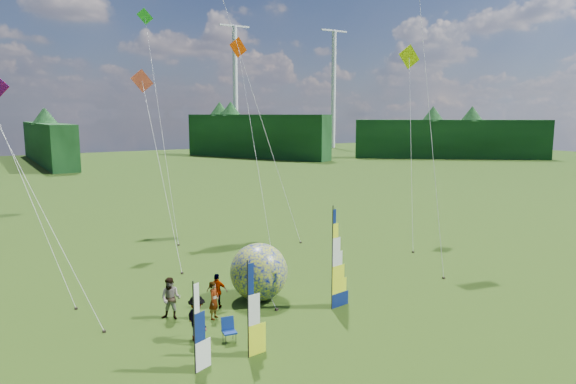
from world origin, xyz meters
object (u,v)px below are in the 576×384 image
side_banner_left (248,311)px  spectator_b (171,298)px  camp_chair (229,330)px  side_banner_far (194,330)px  kite_whale (252,79)px  feather_banner_main (332,260)px  bol_inflatable (259,272)px  spectator_c (197,319)px  spectator_a (214,300)px  spectator_d (217,291)px

side_banner_left → spectator_b: size_ratio=1.92×
spectator_b → camp_chair: (1.13, -3.42, -0.44)m
side_banner_far → kite_whale: (12.27, 18.65, 9.77)m
feather_banner_main → bol_inflatable: 3.71m
bol_inflatable → camp_chair: (-3.23, -3.46, -0.89)m
side_banner_far → spectator_c: (1.04, 2.38, -0.67)m
side_banner_far → spectator_a: (2.51, 4.07, -0.75)m
feather_banner_main → bol_inflatable: (-2.19, 2.84, -0.94)m
spectator_d → kite_whale: kite_whale is taller
spectator_d → camp_chair: spectator_d is taller
feather_banner_main → side_banner_left: bearing=-167.1°
camp_chair → kite_whale: (10.22, 17.05, 10.88)m
side_banner_far → spectator_c: side_banner_far is taller
spectator_c → camp_chair: size_ratio=1.91×
spectator_a → side_banner_far: bearing=-162.1°
kite_whale → spectator_a: bearing=-108.5°
spectator_d → feather_banner_main: bearing=-176.1°
side_banner_far → spectator_a: 4.84m
side_banner_left → kite_whale: size_ratio=0.16×
side_banner_left → spectator_a: (0.43, 3.99, -0.93)m
spectator_c → spectator_b: bearing=-6.4°
spectator_c → camp_chair: 1.35m
kite_whale → bol_inflatable: bearing=-101.9°
side_banner_far → spectator_d: side_banner_far is taller
spectator_d → camp_chair: bearing=110.5°
kite_whale → side_banner_far: bearing=-108.0°
side_banner_left → spectator_a: 4.12m
feather_banner_main → kite_whale: bearing=64.9°
spectator_a → kite_whale: kite_whale is taller
kite_whale → spectator_b: bearing=-114.5°
side_banner_left → bol_inflatable: bearing=51.3°
spectator_d → side_banner_far: bearing=96.2°
spectator_a → spectator_c: bearing=-171.5°
bol_inflatable → spectator_d: bol_inflatable is taller
feather_banner_main → kite_whale: (4.79, 16.43, 9.04)m
spectator_c → spectator_d: spectator_c is taller
feather_banner_main → spectator_b: size_ratio=2.51×
bol_inflatable → spectator_a: 2.99m
side_banner_left → spectator_b: (-1.17, 4.95, -0.85)m
spectator_b → spectator_c: 2.65m
side_banner_far → spectator_a: size_ratio=1.90×
spectator_b → kite_whale: 20.57m
feather_banner_main → spectator_a: feather_banner_main is taller
side_banner_far → kite_whale: bearing=35.1°
side_banner_left → side_banner_far: size_ratio=1.11×
spectator_c → kite_whale: bearing=-43.7°
spectator_a → spectator_b: bearing=108.5°
bol_inflatable → spectator_c: (-4.24, -2.69, -0.46)m
bol_inflatable → kite_whale: 18.25m
bol_inflatable → spectator_a: bearing=-160.1°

